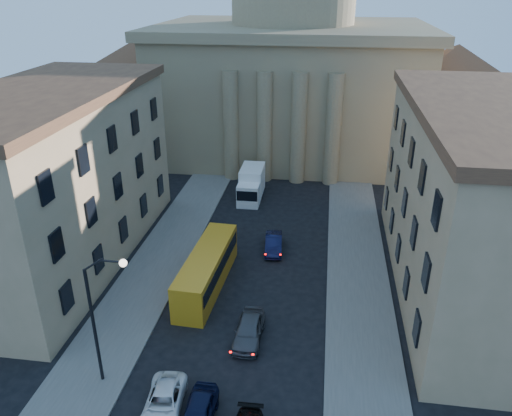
{
  "coord_description": "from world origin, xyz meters",
  "views": [
    {
      "loc": [
        5.17,
        -13.79,
        22.56
      ],
      "look_at": [
        0.63,
        17.68,
        7.81
      ],
      "focal_mm": 35.0,
      "sensor_mm": 36.0,
      "label": 1
    }
  ],
  "objects_px": {
    "city_bus": "(207,269)",
    "box_truck": "(251,185)",
    "car_left_near": "(198,414)",
    "street_lamp": "(100,311)"
  },
  "relations": [
    {
      "from": "car_left_near",
      "to": "box_truck",
      "type": "relative_size",
      "value": 0.7
    },
    {
      "from": "city_bus",
      "to": "street_lamp",
      "type": "bearing_deg",
      "value": -104.54
    },
    {
      "from": "street_lamp",
      "to": "city_bus",
      "type": "xyz_separation_m",
      "value": [
        3.47,
        11.05,
        -3.68
      ]
    },
    {
      "from": "street_lamp",
      "to": "box_truck",
      "type": "relative_size",
      "value": 1.45
    },
    {
      "from": "city_bus",
      "to": "box_truck",
      "type": "bearing_deg",
      "value": 90.32
    },
    {
      "from": "car_left_near",
      "to": "city_bus",
      "type": "relative_size",
      "value": 0.4
    },
    {
      "from": "street_lamp",
      "to": "car_left_near",
      "type": "xyz_separation_m",
      "value": [
        6.1,
        -2.34,
        -4.55
      ]
    },
    {
      "from": "city_bus",
      "to": "car_left_near",
      "type": "bearing_deg",
      "value": -75.98
    },
    {
      "from": "car_left_near",
      "to": "box_truck",
      "type": "height_order",
      "value": "box_truck"
    },
    {
      "from": "street_lamp",
      "to": "city_bus",
      "type": "relative_size",
      "value": 0.82
    }
  ]
}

